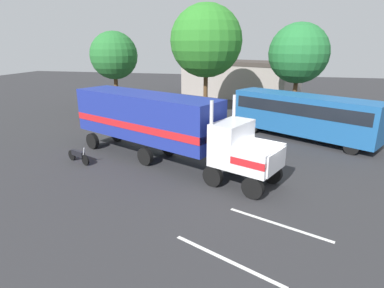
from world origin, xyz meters
The scene contains 12 objects.
ground_plane centered at (0.00, 0.00, 0.00)m, with size 120.00×120.00×0.00m, color #2D2D30.
lane_stripe_near centered at (0.95, -3.50, 0.01)m, with size 4.40×0.16×0.01m, color silver.
lane_stripe_mid centered at (-0.86, -6.22, 0.01)m, with size 4.40×0.16×0.01m, color silver.
semi_truck centered at (-6.26, 2.56, 2.52)m, with size 13.91×8.17×4.50m.
person_bystander centered at (-3.15, 4.48, 0.89)m, with size 0.41×0.48×1.63m.
parked_bus centered at (3.01, 9.58, 2.07)m, with size 10.74×7.85×3.40m.
parked_car centered at (-14.55, 11.23, 0.81)m, with size 4.74×3.56×1.57m.
motorcycle centered at (-11.03, 1.02, 0.48)m, with size 1.95×0.98×1.12m.
tree_left centered at (-5.93, 16.62, 7.34)m, with size 7.07×7.07×10.88m.
tree_center centered at (-16.34, 17.57, 5.84)m, with size 5.15×5.15×8.44m.
tree_right centered at (3.03, 18.65, 6.17)m, with size 5.90×5.90×9.13m.
building_backdrop centered at (-3.66, 29.23, 2.63)m, with size 16.79×12.02×4.85m.
Camera 1 is at (0.04, -15.44, 7.15)m, focal length 29.59 mm.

